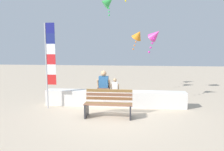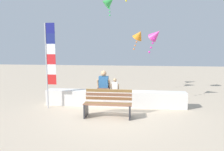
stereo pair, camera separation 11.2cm
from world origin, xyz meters
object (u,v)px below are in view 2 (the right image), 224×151
Objects in this scene: kite_green at (109,2)px; kite_magenta at (156,35)px; kite_orange at (139,35)px; person_adult at (104,83)px; park_bench at (108,104)px; flag_banner at (49,59)px; person_child at (115,86)px.

kite_magenta is at bearing -42.75° from kite_green.
kite_magenta is (2.21, -2.05, -1.79)m from kite_green.
kite_orange is (1.53, -0.06, -1.68)m from kite_green.
park_bench is at bearing -74.93° from person_adult.
kite_orange reaches higher than person_adult.
kite_green reaches higher than person_adult.
flag_banner is at bearing 162.20° from park_bench.
person_child reaches higher than park_bench.
kite_magenta is at bearing 22.11° from flag_banner.
kite_orange is (1.01, 4.34, 2.51)m from park_bench.
person_child is at bearing -106.56° from kite_orange.
park_bench is at bearing -103.13° from kite_orange.
kite_magenta is (1.60, 1.09, 2.01)m from person_child.
kite_orange is (3.31, 3.61, 1.06)m from flag_banner.
kite_magenta is at bearing 34.36° from person_child.
kite_orange is (1.35, 3.08, 2.00)m from person_adult.
kite_magenta is (1.70, 2.36, 2.40)m from park_bench.
flag_banner is at bearing -132.50° from kite_orange.
kite_green is (-0.52, 4.40, 4.19)m from park_bench.
kite_orange is 2.10m from kite_magenta.
flag_banner is 2.98× the size of kite_magenta.
kite_orange is at bearing 73.44° from person_child.
park_bench is 6.10m from kite_green.
person_adult is 4.84m from kite_green.
person_child is 0.45× the size of kite_green.
person_child is 0.16× the size of flag_banner.
person_child is at bearing 85.59° from park_bench.
kite_green is 2.27m from kite_orange.
kite_green reaches higher than person_child.
park_bench is 1.46× the size of kite_orange.
kite_magenta is at bearing -71.00° from kite_orange.
kite_green is (-0.61, 3.14, 3.80)m from person_child.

